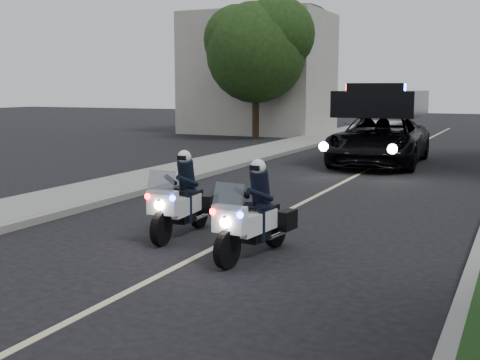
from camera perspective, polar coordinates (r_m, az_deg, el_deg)
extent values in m
plane|color=black|center=(9.92, -4.33, -7.22)|extent=(120.00, 120.00, 0.00)
cube|color=gray|center=(20.48, -0.72, 1.19)|extent=(0.20, 60.00, 0.15)
cube|color=gray|center=(20.98, -3.44, 1.35)|extent=(2.00, 60.00, 0.16)
cube|color=#A8A396|center=(37.34, 1.73, 9.75)|extent=(8.00, 6.00, 7.00)
cube|color=#BFB78C|center=(19.10, 10.44, 0.30)|extent=(0.12, 50.00, 0.01)
imported|color=black|center=(22.39, 12.67, 1.41)|extent=(3.18, 6.37, 3.03)
imported|color=black|center=(28.83, 11.24, 3.00)|extent=(0.55, 1.54, 0.80)
imported|color=black|center=(28.83, 11.24, 3.00)|extent=(0.68, 0.47, 1.83)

